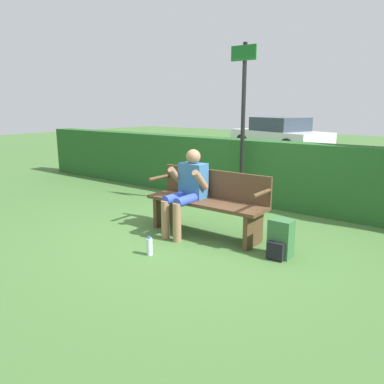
# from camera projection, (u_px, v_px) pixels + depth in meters

# --- Properties ---
(ground_plane) EXTENTS (40.00, 40.00, 0.00)m
(ground_plane) POSITION_uv_depth(u_px,v_px,m) (205.00, 234.00, 5.15)
(ground_plane) COLOR #426B33
(hedge_back) EXTENTS (12.00, 0.40, 1.14)m
(hedge_back) POSITION_uv_depth(u_px,v_px,m) (269.00, 174.00, 6.55)
(hedge_back) COLOR #235623
(hedge_back) RESTS_ON ground
(park_bench) EXTENTS (1.71, 0.48, 0.87)m
(park_bench) POSITION_uv_depth(u_px,v_px,m) (208.00, 201.00, 5.10)
(park_bench) COLOR #513823
(park_bench) RESTS_ON ground
(person_seated) EXTENTS (0.50, 0.65, 1.15)m
(person_seated) POSITION_uv_depth(u_px,v_px,m) (187.00, 188.00, 5.08)
(person_seated) COLOR #336699
(person_seated) RESTS_ON ground
(backpack) EXTENTS (0.26, 0.27, 0.45)m
(backpack) POSITION_uv_depth(u_px,v_px,m) (280.00, 240.00, 4.35)
(backpack) COLOR #336638
(backpack) RESTS_ON ground
(water_bottle) EXTENTS (0.07, 0.07, 0.23)m
(water_bottle) POSITION_uv_depth(u_px,v_px,m) (150.00, 247.00, 4.42)
(water_bottle) COLOR silver
(water_bottle) RESTS_ON ground
(signpost) EXTENTS (0.45, 0.09, 2.72)m
(signpost) POSITION_uv_depth(u_px,v_px,m) (243.00, 117.00, 6.22)
(signpost) COLOR black
(signpost) RESTS_ON ground
(parked_car) EXTENTS (4.19, 2.94, 1.30)m
(parked_car) POSITION_uv_depth(u_px,v_px,m) (279.00, 135.00, 14.25)
(parked_car) COLOR silver
(parked_car) RESTS_ON ground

